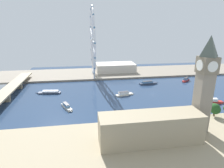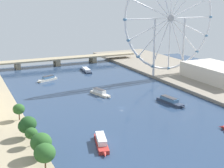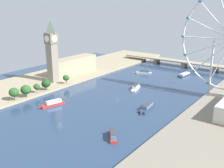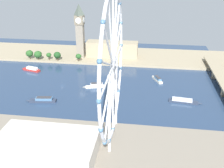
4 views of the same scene
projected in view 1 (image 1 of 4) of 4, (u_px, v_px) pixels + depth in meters
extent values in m
plane|color=navy|center=(153.00, 93.00, 271.27)|extent=(416.92, 416.92, 0.00)
cube|color=tan|center=(208.00, 143.00, 154.21)|extent=(90.00, 520.00, 3.00)
cube|color=gray|center=(131.00, 72.00, 387.47)|extent=(90.00, 520.00, 3.00)
cube|color=gray|center=(202.00, 103.00, 163.55)|extent=(11.30, 11.30, 51.66)
cube|color=#776B57|center=(207.00, 65.00, 154.05)|extent=(13.11, 13.11, 13.44)
pyramid|color=#4C564C|center=(210.00, 46.00, 149.67)|extent=(11.87, 11.87, 16.54)
cylinder|color=white|center=(200.00, 65.00, 153.03)|extent=(8.59, 0.50, 8.59)
cylinder|color=white|center=(215.00, 65.00, 155.06)|extent=(8.59, 0.50, 8.59)
cylinder|color=white|center=(202.00, 63.00, 160.45)|extent=(0.50, 8.59, 8.59)
cylinder|color=white|center=(213.00, 67.00, 147.64)|extent=(0.50, 8.59, 8.59)
cube|color=tan|center=(151.00, 128.00, 150.70)|extent=(22.00, 80.71, 23.62)
cylinder|color=#513823|center=(214.00, 115.00, 195.43)|extent=(0.80, 0.80, 3.57)
ellipsoid|color=#1E471E|center=(215.00, 110.00, 193.72)|extent=(10.16, 10.16, 9.14)
cylinder|color=#513823|center=(214.00, 114.00, 196.50)|extent=(0.80, 0.80, 4.53)
ellipsoid|color=#1E471E|center=(215.00, 108.00, 194.59)|extent=(10.67, 10.67, 9.60)
cylinder|color=#513823|center=(183.00, 116.00, 191.32)|extent=(0.80, 0.80, 4.81)
ellipsoid|color=#285623|center=(184.00, 111.00, 189.62)|extent=(8.50, 8.50, 7.65)
torus|color=silver|center=(93.00, 40.00, 333.69)|extent=(116.26, 2.28, 116.26)
cylinder|color=#99999E|center=(93.00, 40.00, 333.69)|extent=(6.84, 3.00, 6.84)
cylinder|color=silver|center=(92.00, 39.00, 360.60)|extent=(56.99, 1.37, 1.37)
cylinder|color=silver|center=(91.00, 33.00, 355.37)|extent=(53.18, 1.37, 23.07)
cylinder|color=silver|center=(91.00, 28.00, 346.84)|extent=(41.27, 1.37, 41.27)
cylinder|color=silver|center=(92.00, 24.00, 336.30)|extent=(23.07, 1.37, 53.18)
cylinder|color=silver|center=(92.00, 23.00, 325.37)|extent=(1.37, 1.37, 56.99)
cylinder|color=silver|center=(92.00, 24.00, 315.70)|extent=(23.07, 1.37, 53.18)
cylinder|color=silver|center=(93.00, 28.00, 308.77)|extent=(41.27, 1.37, 41.27)
cylinder|color=silver|center=(93.00, 35.00, 305.63)|extent=(53.18, 1.37, 23.07)
cylinder|color=silver|center=(94.00, 42.00, 306.77)|extent=(56.99, 1.37, 1.37)
cylinder|color=silver|center=(94.00, 48.00, 312.00)|extent=(53.18, 1.37, 23.07)
cylinder|color=silver|center=(94.00, 54.00, 320.53)|extent=(41.27, 1.37, 41.27)
cylinder|color=silver|center=(93.00, 56.00, 331.07)|extent=(23.07, 1.37, 53.18)
cylinder|color=silver|center=(93.00, 57.00, 342.00)|extent=(1.37, 1.37, 56.99)
cylinder|color=silver|center=(93.00, 55.00, 351.67)|extent=(23.07, 1.37, 53.18)
cylinder|color=silver|center=(92.00, 51.00, 358.60)|extent=(41.27, 1.37, 41.27)
cylinder|color=silver|center=(92.00, 45.00, 361.74)|extent=(53.18, 1.37, 23.07)
ellipsoid|color=teal|center=(91.00, 38.00, 387.52)|extent=(4.80, 3.20, 3.20)
ellipsoid|color=teal|center=(91.00, 27.00, 377.06)|extent=(4.80, 3.20, 3.20)
ellipsoid|color=teal|center=(91.00, 17.00, 359.99)|extent=(4.80, 3.20, 3.20)
ellipsoid|color=teal|center=(91.00, 9.00, 338.92)|extent=(4.80, 3.20, 3.20)
ellipsoid|color=teal|center=(91.00, 5.00, 317.05)|extent=(4.80, 3.20, 3.20)
ellipsoid|color=teal|center=(92.00, 7.00, 297.71)|extent=(4.80, 3.20, 3.20)
ellipsoid|color=teal|center=(93.00, 14.00, 283.85)|extent=(4.80, 3.20, 3.20)
ellipsoid|color=teal|center=(94.00, 28.00, 277.58)|extent=(4.80, 3.20, 3.20)
ellipsoid|color=teal|center=(95.00, 43.00, 279.85)|extent=(4.80, 3.20, 3.20)
ellipsoid|color=teal|center=(95.00, 58.00, 290.31)|extent=(4.80, 3.20, 3.20)
ellipsoid|color=teal|center=(95.00, 68.00, 307.38)|extent=(4.80, 3.20, 3.20)
ellipsoid|color=teal|center=(94.00, 73.00, 328.45)|extent=(4.80, 3.20, 3.20)
ellipsoid|color=teal|center=(93.00, 72.00, 350.32)|extent=(4.80, 3.20, 3.20)
ellipsoid|color=teal|center=(93.00, 68.00, 369.66)|extent=(4.80, 3.20, 3.20)
ellipsoid|color=teal|center=(92.00, 60.00, 383.52)|extent=(4.80, 3.20, 3.20)
ellipsoid|color=teal|center=(91.00, 49.00, 389.79)|extent=(4.80, 3.20, 3.20)
cylinder|color=silver|center=(92.00, 57.00, 361.84)|extent=(2.40, 2.40, 63.82)
cylinder|color=silver|center=(94.00, 61.00, 324.16)|extent=(2.40, 2.40, 63.82)
cube|color=beige|center=(115.00, 67.00, 387.28)|extent=(43.90, 76.21, 15.80)
cube|color=tan|center=(3.00, 95.00, 239.32)|extent=(228.92, 17.59, 2.00)
cube|color=gray|center=(3.00, 99.00, 240.78)|extent=(6.00, 15.83, 7.97)
cube|color=gray|center=(16.00, 86.00, 290.19)|extent=(6.00, 15.83, 7.97)
cube|color=#2D384C|center=(49.00, 93.00, 270.84)|extent=(11.00, 31.51, 1.84)
cone|color=#2D384C|center=(37.00, 93.00, 270.14)|extent=(2.47, 5.73, 1.84)
cube|color=silver|center=(50.00, 91.00, 270.29)|extent=(8.71, 21.93, 2.33)
cube|color=#B22D28|center=(186.00, 80.00, 330.61)|extent=(17.25, 18.70, 2.28)
cone|color=#B22D28|center=(183.00, 82.00, 321.96)|extent=(4.12, 4.25, 2.28)
cube|color=teal|center=(186.00, 79.00, 330.55)|extent=(12.77, 13.74, 3.20)
cube|color=#38383D|center=(186.00, 78.00, 330.01)|extent=(11.67, 12.51, 0.55)
cube|color=beige|center=(67.00, 107.00, 222.40)|extent=(23.15, 14.09, 2.44)
cone|color=beige|center=(71.00, 111.00, 211.66)|extent=(4.78, 3.92, 2.44)
cube|color=teal|center=(66.00, 105.00, 222.58)|extent=(14.48, 9.63, 2.63)
cube|color=#38383D|center=(66.00, 104.00, 222.13)|extent=(13.12, 8.87, 0.47)
cube|color=#B22D28|center=(211.00, 102.00, 238.51)|extent=(13.09, 26.85, 2.46)
cone|color=#B22D28|center=(224.00, 102.00, 236.83)|extent=(3.64, 5.19, 2.46)
cube|color=white|center=(210.00, 99.00, 237.83)|extent=(9.55, 17.42, 3.23)
cube|color=#2D384C|center=(148.00, 84.00, 312.64)|extent=(10.14, 29.16, 2.37)
cone|color=#2D384C|center=(157.00, 83.00, 317.03)|extent=(2.98, 5.39, 2.37)
cube|color=teal|center=(147.00, 82.00, 311.50)|extent=(7.79, 18.62, 2.83)
cube|color=#38383D|center=(147.00, 81.00, 311.03)|extent=(7.30, 16.79, 0.40)
cube|color=beige|center=(124.00, 95.00, 263.10)|extent=(11.66, 25.03, 2.00)
cone|color=beige|center=(133.00, 93.00, 268.51)|extent=(3.04, 4.75, 2.00)
cube|color=white|center=(123.00, 93.00, 261.86)|extent=(8.36, 15.51, 3.27)
cube|color=#38383D|center=(123.00, 92.00, 261.32)|extent=(7.77, 14.02, 0.39)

